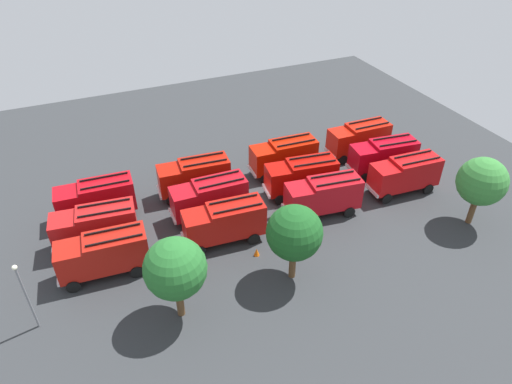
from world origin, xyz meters
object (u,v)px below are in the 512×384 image
(fire_truck_9, at_px, (323,195))
(fire_truck_11, at_px, (104,253))
(firefighter_1, at_px, (206,167))
(traffic_cone_0, at_px, (257,252))
(fire_truck_8, at_px, (405,174))
(fire_truck_10, at_px, (225,222))
(fire_truck_2, at_px, (194,175))
(tree_1, at_px, (294,233))
(fire_truck_3, at_px, (96,198))
(fire_truck_0, at_px, (359,138))
(fire_truck_4, at_px, (383,155))
(firefighter_0, at_px, (200,265))
(lamppost, at_px, (25,292))
(fire_truck_1, at_px, (284,155))
(tree_0, at_px, (482,182))
(tree_2, at_px, (175,269))
(fire_truck_5, at_px, (302,175))
(fire_truck_7, at_px, (95,225))
(fire_truck_6, at_px, (210,197))

(fire_truck_9, relative_size, fire_truck_11, 1.01)
(firefighter_1, xyz_separation_m, traffic_cone_0, (0.04, 13.64, -0.62))
(fire_truck_8, distance_m, fire_truck_10, 19.21)
(fire_truck_2, relative_size, tree_1, 1.09)
(fire_truck_10, bearing_deg, fire_truck_3, -35.23)
(fire_truck_0, distance_m, fire_truck_2, 19.42)
(fire_truck_2, height_order, tree_1, tree_1)
(firefighter_1, bearing_deg, fire_truck_4, -31.04)
(firefighter_0, height_order, lamppost, lamppost)
(tree_1, bearing_deg, traffic_cone_0, -63.80)
(fire_truck_1, distance_m, tree_0, 19.14)
(tree_0, bearing_deg, fire_truck_10, -16.71)
(fire_truck_0, relative_size, tree_2, 1.05)
(firefighter_1, bearing_deg, fire_truck_10, -109.07)
(fire_truck_0, distance_m, fire_truck_1, 9.51)
(fire_truck_0, relative_size, fire_truck_10, 0.98)
(fire_truck_5, bearing_deg, fire_truck_8, 166.10)
(fire_truck_11, bearing_deg, fire_truck_7, -83.71)
(traffic_cone_0, xyz_separation_m, lamppost, (17.44, 0.61, 3.24))
(firefighter_0, bearing_deg, fire_truck_0, 99.49)
(tree_0, bearing_deg, fire_truck_5, -40.10)
(fire_truck_2, bearing_deg, firefighter_0, 79.26)
(fire_truck_1, distance_m, lamppost, 27.81)
(fire_truck_8, distance_m, firefighter_0, 22.74)
(fire_truck_5, distance_m, fire_truck_11, 20.10)
(tree_1, height_order, traffic_cone_0, tree_1)
(fire_truck_2, distance_m, firefighter_0, 11.53)
(lamppost, bearing_deg, firefighter_0, -178.09)
(fire_truck_10, distance_m, fire_truck_11, 10.21)
(fire_truck_1, distance_m, fire_truck_7, 20.42)
(fire_truck_6, bearing_deg, fire_truck_10, 91.36)
(fire_truck_1, xyz_separation_m, fire_truck_9, (-0.21, 7.95, 0.00))
(fire_truck_10, bearing_deg, fire_truck_9, -175.49)
(fire_truck_5, distance_m, fire_truck_7, 19.89)
(fire_truck_8, relative_size, tree_2, 1.06)
(fire_truck_0, distance_m, fire_truck_6, 19.62)
(fire_truck_10, relative_size, fire_truck_11, 1.00)
(tree_2, bearing_deg, fire_truck_6, -119.18)
(fire_truck_1, distance_m, fire_truck_9, 7.95)
(firefighter_0, bearing_deg, fire_truck_2, 147.73)
(fire_truck_6, xyz_separation_m, fire_truck_7, (10.33, 0.11, 0.00))
(fire_truck_0, relative_size, fire_truck_3, 0.99)
(fire_truck_4, distance_m, fire_truck_11, 29.86)
(fire_truck_9, relative_size, tree_1, 1.10)
(fire_truck_7, bearing_deg, fire_truck_0, -165.42)
(fire_truck_5, xyz_separation_m, fire_truck_6, (9.56, -0.21, 0.00))
(fire_truck_2, relative_size, fire_truck_4, 0.99)
(fire_truck_4, bearing_deg, tree_0, 109.97)
(fire_truck_1, bearing_deg, fire_truck_6, 25.23)
(tree_0, xyz_separation_m, tree_1, (18.38, -0.35, 0.02))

